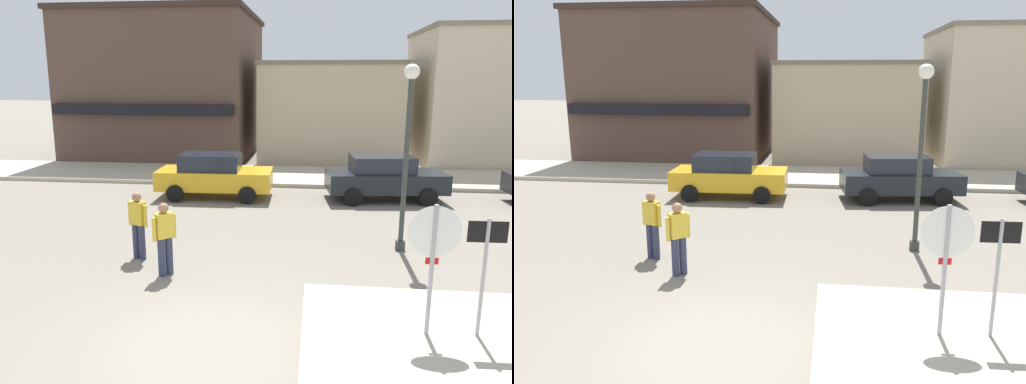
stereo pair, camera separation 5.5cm
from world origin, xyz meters
The scene contains 12 objects.
ground_plane centered at (0.00, 0.00, 0.00)m, with size 160.00×160.00×0.00m, color gray.
kerb_far centered at (0.00, 13.82, 0.07)m, with size 80.00×4.00×0.15m, color #B7AD99.
stop_sign centered at (3.46, 0.56, 1.52)m, with size 0.82×0.07×2.30m.
one_way_sign centered at (4.26, 0.61, 1.33)m, with size 0.60×0.06×2.10m.
lamp_post centered at (3.74, 5.03, 2.96)m, with size 0.36×0.36×4.54m.
parked_car_nearest centered at (-1.96, 9.96, 0.81)m, with size 4.04×1.95×1.56m.
parked_car_second centered at (3.98, 10.27, 0.81)m, with size 4.17×2.22×1.56m.
pedestrian_crossing_near centered at (-2.45, 3.67, 0.87)m, with size 0.54×0.34×1.61m.
pedestrian_crossing_far centered at (-1.54, 2.78, 0.87)m, with size 0.46×0.44×1.61m.
building_corner_shop centered at (-6.53, 20.62, 3.75)m, with size 9.40×10.13×7.49m.
building_storefront_left_near centered at (2.31, 19.28, 2.47)m, with size 7.25×5.49×4.94m.
building_storefront_left_mid centered at (10.73, 19.70, 3.26)m, with size 8.28×7.62×6.51m.
Camera 2 is at (1.68, -7.03, 4.19)m, focal length 35.00 mm.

